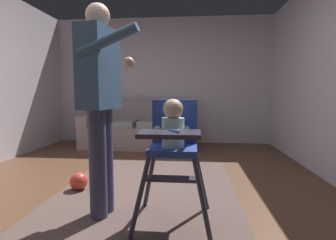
{
  "coord_description": "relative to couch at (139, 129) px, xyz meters",
  "views": [
    {
      "loc": [
        0.63,
        -2.47,
        1.01
      ],
      "look_at": [
        0.44,
        -0.45,
        0.81
      ],
      "focal_mm": 28.44,
      "sensor_mm": 36.0,
      "label": 1
    }
  ],
  "objects": [
    {
      "name": "ground",
      "position": [
        0.38,
        -2.48,
        -0.38
      ],
      "size": [
        5.94,
        7.53,
        0.1
      ],
      "primitive_type": "cube",
      "color": "brown"
    },
    {
      "name": "wall_far",
      "position": [
        0.38,
        0.52,
        0.93
      ],
      "size": [
        5.14,
        0.06,
        2.52
      ],
      "primitive_type": "cube",
      "color": "silver",
      "rests_on": "ground"
    },
    {
      "name": "area_rug",
      "position": [
        0.55,
        -2.43,
        -0.33
      ],
      "size": [
        1.8,
        2.66,
        0.01
      ],
      "primitive_type": "cube",
      "color": "brown",
      "rests_on": "ground"
    },
    {
      "name": "couch",
      "position": [
        0.0,
        0.0,
        0.0
      ],
      "size": [
        2.08,
        0.86,
        0.86
      ],
      "rotation": [
        0.0,
        0.0,
        -1.57
      ],
      "color": "gray",
      "rests_on": "ground"
    },
    {
      "name": "high_chair",
      "position": [
        0.86,
        -2.95,
        0.35
      ],
      "size": [
        0.61,
        0.73,
        0.97
      ],
      "rotation": [
        0.0,
        0.0,
        -1.58
      ],
      "color": "#322F3C",
      "rests_on": "ground"
    },
    {
      "name": "adult_standing",
      "position": [
        0.27,
        -2.86,
        0.64
      ],
      "size": [
        0.51,
        0.55,
        1.71
      ],
      "rotation": [
        0.0,
        0.0,
        -0.15
      ],
      "color": "#3D3F5F",
      "rests_on": "ground"
    },
    {
      "name": "toy_ball",
      "position": [
        -0.18,
        -2.33,
        -0.24
      ],
      "size": [
        0.18,
        0.18,
        0.18
      ],
      "primitive_type": "sphere",
      "color": "#D13D33",
      "rests_on": "ground"
    },
    {
      "name": "wall_clock",
      "position": [
        -0.69,
        0.48,
        1.67
      ],
      "size": [
        0.29,
        0.04,
        0.29
      ],
      "color": "white"
    }
  ]
}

